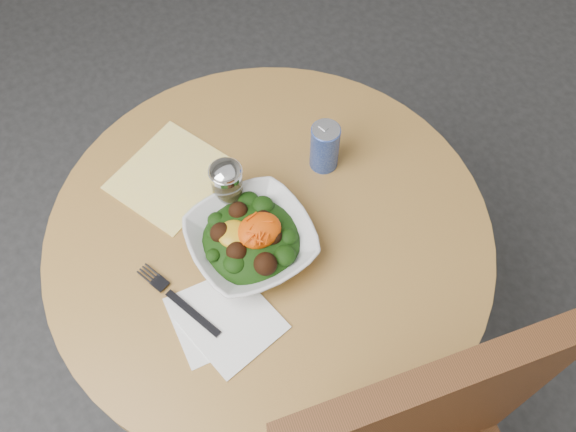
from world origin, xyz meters
name	(u,v)px	position (x,y,z in m)	size (l,w,h in m)	color
ground	(275,355)	(0.00, 0.00, 0.00)	(6.00, 6.00, 0.00)	#29292B
table	(271,276)	(0.00, 0.00, 0.55)	(0.90, 0.90, 0.75)	black
cloth_napkin	(172,176)	(-0.10, 0.23, 0.75)	(0.22, 0.20, 0.00)	yellow
paper_napkins	(224,320)	(-0.17, -0.11, 0.75)	(0.19, 0.20, 0.00)	white
salad_bowl	(251,240)	(-0.05, -0.01, 0.78)	(0.25, 0.25, 0.09)	silver
fork	(176,298)	(-0.22, -0.03, 0.76)	(0.08, 0.21, 0.00)	black
spice_shaker	(227,185)	(-0.03, 0.11, 0.81)	(0.07, 0.07, 0.12)	silver
beverage_can	(325,147)	(0.19, 0.08, 0.81)	(0.06, 0.06, 0.12)	navy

